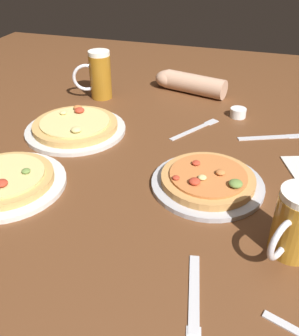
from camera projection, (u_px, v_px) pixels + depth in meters
The scene contains 11 objects.
ground_plane at pixel (150, 179), 0.96m from camera, with size 2.40×2.40×0.03m, color brown.
pizza_plate_near at pixel (6, 181), 0.90m from camera, with size 0.29×0.29×0.05m.
pizza_plate_far at pixel (76, 127), 1.14m from camera, with size 0.30×0.30×0.05m.
pizza_plate_side at pixel (208, 181), 0.90m from camera, with size 0.27×0.27×0.05m.
beer_mug_dark at pixel (99, 75), 1.33m from camera, with size 0.13×0.09×0.17m.
beer_mug_amber at pixel (296, 224), 0.69m from camera, with size 0.10×0.13×0.14m.
ramekin_sauce at pixel (238, 113), 1.23m from camera, with size 0.05×0.05×0.03m, color white.
fork_left at pixel (196, 128), 1.16m from camera, with size 0.12×0.18×0.01m.
knife_right at pixel (194, 303), 0.63m from camera, with size 0.06×0.21×0.01m.
knife_spare at pixel (273, 137), 1.12m from camera, with size 0.20×0.10×0.01m.
diner_arm at pixel (187, 83), 1.41m from camera, with size 0.28×0.13×0.07m.
Camera 1 is at (0.23, -0.75, 0.54)m, focal length 40.11 mm.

